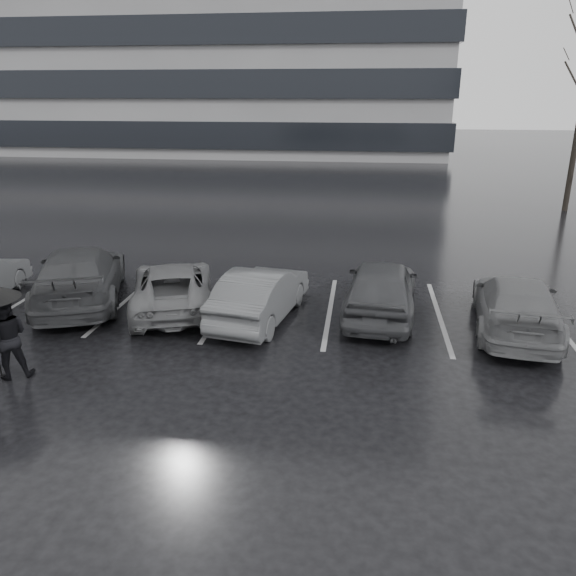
# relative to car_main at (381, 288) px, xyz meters

# --- Properties ---
(ground) EXTENTS (160.00, 160.00, 0.00)m
(ground) POSITION_rel_car_main_xyz_m (-1.89, -2.37, -0.73)
(ground) COLOR black
(ground) RESTS_ON ground
(car_main) EXTENTS (2.11, 4.44, 1.46)m
(car_main) POSITION_rel_car_main_xyz_m (0.00, 0.00, 0.00)
(car_main) COLOR black
(car_main) RESTS_ON ground
(car_west_a) EXTENTS (2.06, 4.18, 1.32)m
(car_west_a) POSITION_rel_car_main_xyz_m (-2.98, -0.67, -0.07)
(car_west_a) COLOR #313133
(car_west_a) RESTS_ON ground
(car_west_b) EXTENTS (3.28, 4.80, 1.22)m
(car_west_b) POSITION_rel_car_main_xyz_m (-5.39, -0.26, -0.12)
(car_west_b) COLOR #444446
(car_west_b) RESTS_ON ground
(car_west_c) EXTENTS (3.72, 5.58, 1.50)m
(car_west_c) POSITION_rel_car_main_xyz_m (-8.03, -0.09, 0.02)
(car_west_c) COLOR black
(car_west_c) RESTS_ON ground
(car_east) EXTENTS (2.47, 4.75, 1.32)m
(car_east) POSITION_rel_car_main_xyz_m (3.16, -0.57, -0.07)
(car_east) COLOR #444446
(car_east) RESTS_ON ground
(pedestrian_right) EXTENTS (1.04, 0.97, 1.72)m
(pedestrian_right) POSITION_rel_car_main_xyz_m (-7.40, -4.31, 0.13)
(pedestrian_right) COLOR black
(pedestrian_right) RESTS_ON ground
(stall_stripes) EXTENTS (19.72, 5.00, 0.00)m
(stall_stripes) POSITION_rel_car_main_xyz_m (-2.69, 0.13, -0.73)
(stall_stripes) COLOR #939395
(stall_stripes) RESTS_ON ground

